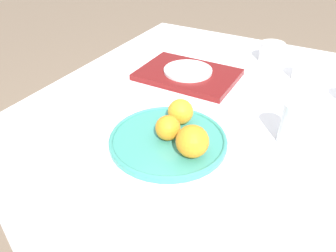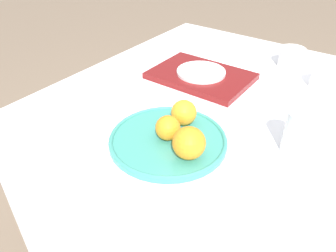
# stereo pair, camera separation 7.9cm
# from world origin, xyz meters

# --- Properties ---
(table) EXTENTS (1.30, 1.06, 0.75)m
(table) POSITION_xyz_m (0.00, 0.00, 0.38)
(table) COLOR white
(table) RESTS_ON ground_plane
(fruit_platter) EXTENTS (0.30, 0.30, 0.02)m
(fruit_platter) POSITION_xyz_m (-0.16, -0.30, 0.76)
(fruit_platter) COLOR teal
(fruit_platter) RESTS_ON table
(orange_0) EXTENTS (0.06, 0.06, 0.06)m
(orange_0) POSITION_xyz_m (-0.16, -0.30, 0.80)
(orange_0) COLOR orange
(orange_0) RESTS_ON fruit_platter
(orange_1) EXTENTS (0.07, 0.07, 0.07)m
(orange_1) POSITION_xyz_m (-0.16, -0.22, 0.80)
(orange_1) COLOR orange
(orange_1) RESTS_ON fruit_platter
(orange_2) EXTENTS (0.08, 0.08, 0.08)m
(orange_2) POSITION_xyz_m (-0.08, -0.33, 0.80)
(orange_2) COLOR orange
(orange_2) RESTS_ON fruit_platter
(water_glass) EXTENTS (0.06, 0.06, 0.11)m
(water_glass) POSITION_xyz_m (0.11, -0.15, 0.81)
(water_glass) COLOR silver
(water_glass) RESTS_ON table
(serving_tray) EXTENTS (0.32, 0.23, 0.02)m
(serving_tray) POSITION_xyz_m (-0.28, 0.05, 0.76)
(serving_tray) COLOR maroon
(serving_tray) RESTS_ON table
(side_plate) EXTENTS (0.16, 0.16, 0.01)m
(side_plate) POSITION_xyz_m (-0.28, 0.05, 0.78)
(side_plate) COLOR white
(side_plate) RESTS_ON serving_tray
(cup_1) EXTENTS (0.09, 0.09, 0.07)m
(cup_1) POSITION_xyz_m (-0.06, 0.33, 0.79)
(cup_1) COLOR white
(cup_1) RESTS_ON table
(cup_3) EXTENTS (0.08, 0.08, 0.06)m
(cup_3) POSITION_xyz_m (0.07, 0.23, 0.78)
(cup_3) COLOR white
(cup_3) RESTS_ON table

